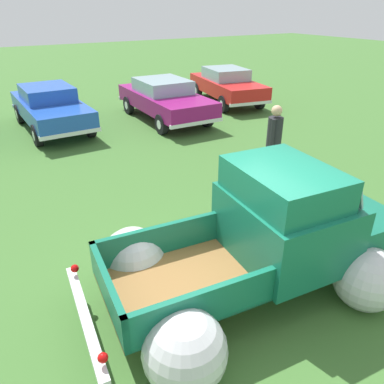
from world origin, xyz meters
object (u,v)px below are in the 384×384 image
at_px(show_car_3, 227,84).
at_px(vintage_pickup_truck, 268,244).
at_px(show_car_1, 50,106).
at_px(spectator_0, 274,139).
at_px(show_car_2, 165,98).

bearing_deg(show_car_3, vintage_pickup_truck, -22.94).
height_order(show_car_1, spectator_0, spectator_0).
bearing_deg(show_car_1, show_car_3, 89.28).
distance_m(vintage_pickup_truck, show_car_1, 9.82).
xyz_separation_m(show_car_3, spectator_0, (-3.74, -7.07, 0.28)).
distance_m(vintage_pickup_truck, show_car_3, 11.72).
height_order(show_car_2, show_car_3, same).
relative_size(vintage_pickup_truck, show_car_1, 1.05).
distance_m(vintage_pickup_truck, show_car_2, 9.35).
xyz_separation_m(show_car_1, show_car_2, (3.83, -0.87, 0.00)).
bearing_deg(spectator_0, show_car_1, -7.64).
bearing_deg(show_car_1, show_car_2, 75.69).
distance_m(show_car_2, show_car_3, 3.58).
xyz_separation_m(vintage_pickup_truck, show_car_2, (2.88, 8.90, 0.03)).
height_order(show_car_2, spectator_0, spectator_0).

